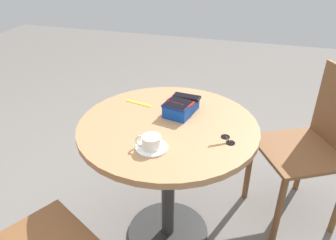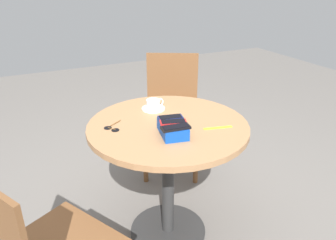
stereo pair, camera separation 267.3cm
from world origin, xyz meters
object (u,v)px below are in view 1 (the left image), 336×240
object	(u,v)px
chair_near_window	(311,147)
phone_black	(187,97)
phone_navy	(175,106)
phone_red	(181,102)
saucer	(152,148)
round_table	(168,151)
phone_box	(181,108)
coffee_cup	(151,141)
sunglasses	(227,140)
lanyard_strap	(139,103)

from	to	relation	value
chair_near_window	phone_black	bearing A→B (deg)	-72.44
phone_black	phone_navy	distance (m)	0.12
phone_red	saucer	distance (m)	0.34
round_table	phone_box	distance (m)	0.22
round_table	phone_box	xyz separation A→B (m)	(-0.12, 0.03, 0.19)
saucer	coffee_cup	size ratio (longest dim) A/B	1.23
coffee_cup	sunglasses	distance (m)	0.33
phone_red	chair_near_window	distance (m)	0.80
phone_red	sunglasses	distance (m)	0.32
phone_black	lanyard_strap	distance (m)	0.26
phone_black	sunglasses	size ratio (longest dim) A/B	1.20
phone_black	lanyard_strap	xyz separation A→B (m)	(0.02, -0.25, -0.06)
coffee_cup	round_table	bearing A→B (deg)	176.95
round_table	sunglasses	size ratio (longest dim) A/B	7.14
round_table	lanyard_strap	distance (m)	0.30
phone_navy	chair_near_window	size ratio (longest dim) A/B	0.15
phone_black	coffee_cup	xyz separation A→B (m)	(0.39, -0.06, -0.03)
round_table	lanyard_strap	bearing A→B (deg)	-127.64
saucer	chair_near_window	bearing A→B (deg)	129.87
phone_box	sunglasses	distance (m)	0.31
phone_black	saucer	bearing A→B (deg)	-7.88
lanyard_strap	sunglasses	xyz separation A→B (m)	(0.23, 0.49, 0.00)
phone_box	saucer	bearing A→B (deg)	-6.96
lanyard_strap	saucer	bearing A→B (deg)	27.95
coffee_cup	sunglasses	bearing A→B (deg)	116.41
phone_red	sunglasses	bearing A→B (deg)	53.60
phone_navy	round_table	bearing A→B (deg)	-15.16
phone_navy	lanyard_strap	distance (m)	0.25
round_table	phone_box	world-z (taller)	phone_box
phone_black	lanyard_strap	size ratio (longest dim) A/B	0.94
phone_black	coffee_cup	bearing A→B (deg)	-8.30
chair_near_window	saucer	bearing A→B (deg)	-50.13
phone_box	chair_near_window	xyz separation A→B (m)	(-0.27, 0.68, -0.28)
round_table	phone_black	world-z (taller)	phone_black
round_table	chair_near_window	xyz separation A→B (m)	(-0.39, 0.71, -0.09)
coffee_cup	phone_box	bearing A→B (deg)	172.55
phone_navy	coffee_cup	world-z (taller)	phone_navy
round_table	lanyard_strap	xyz separation A→B (m)	(-0.16, -0.20, 0.16)
phone_box	lanyard_strap	world-z (taller)	phone_box
lanyard_strap	phone_red	bearing A→B (deg)	80.45
phone_navy	chair_near_window	distance (m)	0.83
phone_box	phone_red	xyz separation A→B (m)	(0.00, -0.00, 0.03)
phone_black	chair_near_window	distance (m)	0.76
phone_red	chair_near_window	xyz separation A→B (m)	(-0.27, 0.68, -0.31)
phone_navy	phone_red	bearing A→B (deg)	167.91
chair_near_window	coffee_cup	bearing A→B (deg)	-50.22
phone_box	chair_near_window	size ratio (longest dim) A/B	0.22
phone_red	phone_box	bearing A→B (deg)	119.45
sunglasses	saucer	bearing A→B (deg)	-63.43
chair_near_window	phone_navy	bearing A→B (deg)	-64.88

